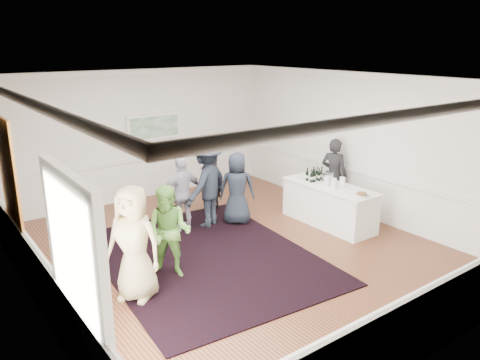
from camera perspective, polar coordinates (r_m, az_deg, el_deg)
floor at (r=8.98m, az=-0.82°, el=-8.62°), size 8.00×8.00×0.00m
ceiling at (r=8.15m, az=-0.92°, el=12.20°), size 7.00×8.00×0.02m
wall_left at (r=7.09m, az=-24.62°, el=-3.22°), size 0.02×8.00×3.20m
wall_right at (r=10.78m, az=14.51°, el=4.13°), size 0.02×8.00×3.20m
wall_back at (r=11.83m, az=-12.23°, el=5.34°), size 7.00×0.02×3.20m
wall_front at (r=5.83m, az=22.80°, el=-7.14°), size 7.00×0.02×3.20m
wainscoting at (r=8.78m, az=-0.84°, el=-5.66°), size 7.00×8.00×1.00m
mirror at (r=8.27m, az=-26.41°, el=0.68°), size 0.05×1.25×1.85m
doorway at (r=5.44m, az=-19.42°, el=-10.55°), size 0.10×1.78×2.56m
landscape_painting at (r=11.92m, az=-10.41°, el=6.40°), size 1.44×0.06×0.66m
area_rug at (r=8.74m, az=-4.20°, el=-9.33°), size 3.89×4.90×0.02m
serving_table at (r=10.27m, az=10.78°, el=-2.96°), size 0.83×2.17×0.88m
bartender at (r=11.03m, az=11.37°, el=0.63°), size 0.60×0.73×1.72m
guest_tan at (r=7.25m, az=-12.85°, el=-7.55°), size 1.00×1.05×1.81m
guest_green at (r=7.85m, az=-8.63°, el=-6.30°), size 0.96×0.97×1.58m
guest_lilac at (r=9.74m, az=-7.01°, el=-1.68°), size 0.93×0.40×1.59m
guest_dark_a at (r=9.88m, az=-4.08°, el=-0.46°), size 1.39×1.12×1.88m
guest_dark_b at (r=10.78m, az=-3.53°, el=0.64°), size 0.75×0.65×1.75m
guest_navy at (r=10.05m, az=-0.36°, el=-1.02°), size 0.91×0.87×1.57m
wine_bottles at (r=10.39m, az=9.12°, el=0.76°), size 0.43×0.24×0.31m
juice_pitchers at (r=9.97m, az=11.42°, el=-0.24°), size 0.32×0.37×0.24m
ice_bucket at (r=10.25m, az=10.62°, el=0.24°), size 0.26×0.26×0.25m
nut_bowl at (r=9.53m, az=14.62°, el=-1.75°), size 0.27×0.27×0.08m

